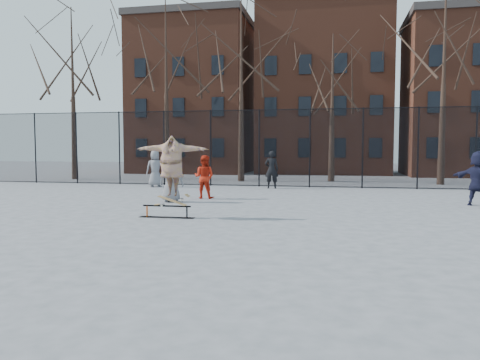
% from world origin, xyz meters
% --- Properties ---
extents(ground, '(100.00, 100.00, 0.00)m').
position_xyz_m(ground, '(0.00, 0.00, 0.00)').
color(ground, '#5D5E62').
extents(skate_rail, '(1.65, 0.25, 0.36)m').
position_xyz_m(skate_rail, '(-2.29, 1.80, 0.14)').
color(skate_rail, black).
rests_on(skate_rail, ground).
extents(skateboard, '(0.93, 0.22, 0.11)m').
position_xyz_m(skateboard, '(-2.12, 1.80, 0.42)').
color(skateboard, '#A27141').
rests_on(skateboard, skate_rail).
extents(skater, '(2.16, 0.71, 1.74)m').
position_xyz_m(skater, '(-2.12, 1.80, 1.34)').
color(skater, '#533381').
rests_on(skater, skateboard).
extents(bystander_grey, '(1.09, 0.95, 1.89)m').
position_xyz_m(bystander_grey, '(-6.61, 11.72, 0.95)').
color(bystander_grey, slate).
rests_on(bystander_grey, ground).
extents(bystander_black, '(0.72, 0.51, 1.87)m').
position_xyz_m(bystander_black, '(-0.61, 12.00, 0.93)').
color(bystander_black, black).
rests_on(bystander_black, ground).
extents(bystander_red, '(0.89, 0.73, 1.72)m').
position_xyz_m(bystander_red, '(-2.62, 6.93, 0.86)').
color(bystander_red, red).
rests_on(bystander_red, ground).
extents(bystander_navy, '(1.82, 1.35, 1.91)m').
position_xyz_m(bystander_navy, '(7.38, 6.63, 0.96)').
color(bystander_navy, '#1B1C36').
rests_on(bystander_navy, ground).
extents(bystander_extra, '(0.96, 0.70, 1.81)m').
position_xyz_m(bystander_extra, '(-3.50, 5.52, 0.91)').
color(bystander_extra, slate).
rests_on(bystander_extra, ground).
extents(fence, '(34.03, 0.07, 4.00)m').
position_xyz_m(fence, '(-0.01, 13.00, 2.05)').
color(fence, black).
rests_on(fence, ground).
extents(tree_row, '(33.66, 7.46, 10.67)m').
position_xyz_m(tree_row, '(-0.25, 17.15, 7.36)').
color(tree_row, black).
rests_on(tree_row, ground).
extents(rowhouses, '(29.00, 7.00, 13.00)m').
position_xyz_m(rowhouses, '(0.72, 26.00, 6.06)').
color(rowhouses, brown).
rests_on(rowhouses, ground).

